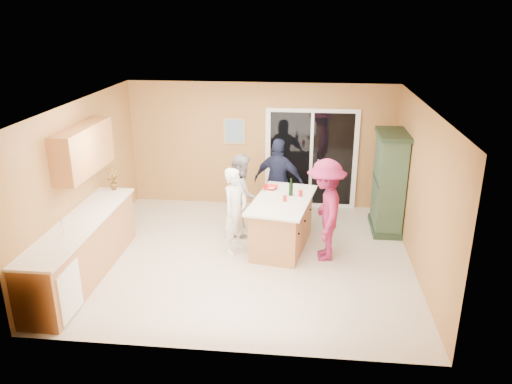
# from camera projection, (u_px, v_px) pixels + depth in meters

# --- Properties ---
(floor) EXTENTS (5.50, 5.50, 0.00)m
(floor) POSITION_uv_depth(u_px,v_px,m) (247.00, 257.00, 8.49)
(floor) COLOR beige
(floor) RESTS_ON ground
(ceiling) EXTENTS (5.50, 5.00, 0.10)m
(ceiling) POSITION_uv_depth(u_px,v_px,m) (246.00, 105.00, 7.59)
(ceiling) COLOR white
(ceiling) RESTS_ON wall_back
(wall_back) EXTENTS (5.50, 0.10, 2.60)m
(wall_back) POSITION_uv_depth(u_px,v_px,m) (261.00, 145.00, 10.37)
(wall_back) COLOR tan
(wall_back) RESTS_ON ground
(wall_front) EXTENTS (5.50, 0.10, 2.60)m
(wall_front) POSITION_uv_depth(u_px,v_px,m) (219.00, 257.00, 5.71)
(wall_front) COLOR tan
(wall_front) RESTS_ON ground
(wall_left) EXTENTS (0.10, 5.00, 2.60)m
(wall_left) POSITION_uv_depth(u_px,v_px,m) (83.00, 179.00, 8.31)
(wall_left) COLOR tan
(wall_left) RESTS_ON ground
(wall_right) EXTENTS (0.10, 5.00, 2.60)m
(wall_right) POSITION_uv_depth(u_px,v_px,m) (421.00, 191.00, 7.77)
(wall_right) COLOR tan
(wall_right) RESTS_ON ground
(left_cabinet_run) EXTENTS (0.65, 3.05, 1.24)m
(left_cabinet_run) POSITION_uv_depth(u_px,v_px,m) (79.00, 254.00, 7.59)
(left_cabinet_run) COLOR #B47646
(left_cabinet_run) RESTS_ON floor
(upper_cabinets) EXTENTS (0.35, 1.60, 0.75)m
(upper_cabinets) POSITION_uv_depth(u_px,v_px,m) (83.00, 149.00, 7.91)
(upper_cabinets) COLOR #B47646
(upper_cabinets) RESTS_ON wall_left
(sliding_door) EXTENTS (1.90, 0.07, 2.10)m
(sliding_door) POSITION_uv_depth(u_px,v_px,m) (311.00, 159.00, 10.32)
(sliding_door) COLOR white
(sliding_door) RESTS_ON floor
(framed_picture) EXTENTS (0.46, 0.04, 0.56)m
(framed_picture) POSITION_uv_depth(u_px,v_px,m) (234.00, 131.00, 10.30)
(framed_picture) COLOR tan
(framed_picture) RESTS_ON wall_back
(kitchen_island) EXTENTS (1.21, 1.85, 0.90)m
(kitchen_island) POSITION_uv_depth(u_px,v_px,m) (282.00, 225.00, 8.73)
(kitchen_island) COLOR #B47646
(kitchen_island) RESTS_ON floor
(green_hutch) EXTENTS (0.55, 1.04, 1.90)m
(green_hutch) POSITION_uv_depth(u_px,v_px,m) (389.00, 184.00, 9.25)
(green_hutch) COLOR #1F3221
(green_hutch) RESTS_ON floor
(woman_white) EXTENTS (0.57, 0.65, 1.51)m
(woman_white) POSITION_uv_depth(u_px,v_px,m) (235.00, 211.00, 8.45)
(woman_white) COLOR white
(woman_white) RESTS_ON floor
(woman_grey) EXTENTS (0.67, 0.81, 1.51)m
(woman_grey) POSITION_uv_depth(u_px,v_px,m) (242.00, 194.00, 9.22)
(woman_grey) COLOR #969698
(woman_grey) RESTS_ON floor
(woman_navy) EXTENTS (1.06, 0.65, 1.69)m
(woman_navy) POSITION_uv_depth(u_px,v_px,m) (279.00, 182.00, 9.60)
(woman_navy) COLOR #1B203C
(woman_navy) RESTS_ON floor
(woman_magenta) EXTENTS (0.69, 1.14, 1.72)m
(woman_magenta) POSITION_uv_depth(u_px,v_px,m) (325.00, 210.00, 8.19)
(woman_magenta) COLOR #942050
(woman_magenta) RESTS_ON floor
(serving_bowl) EXTENTS (0.34, 0.34, 0.06)m
(serving_bowl) POSITION_uv_depth(u_px,v_px,m) (270.00, 188.00, 9.00)
(serving_bowl) COLOR red
(serving_bowl) RESTS_ON kitchen_island
(tulip_vase) EXTENTS (0.26, 0.23, 0.42)m
(tulip_vase) POSITION_uv_depth(u_px,v_px,m) (113.00, 178.00, 8.82)
(tulip_vase) COLOR #A81510
(tulip_vase) RESTS_ON left_cabinet_run
(tumbler_near) EXTENTS (0.09, 0.09, 0.10)m
(tumbler_near) POSITION_uv_depth(u_px,v_px,m) (285.00, 198.00, 8.45)
(tumbler_near) COLOR red
(tumbler_near) RESTS_ON kitchen_island
(tumbler_far) EXTENTS (0.09, 0.09, 0.10)m
(tumbler_far) POSITION_uv_depth(u_px,v_px,m) (300.00, 193.00, 8.68)
(tumbler_far) COLOR red
(tumbler_far) RESTS_ON kitchen_island
(wine_bottle) EXTENTS (0.07, 0.07, 0.31)m
(wine_bottle) POSITION_uv_depth(u_px,v_px,m) (291.00, 189.00, 8.69)
(wine_bottle) COLOR black
(wine_bottle) RESTS_ON kitchen_island
(white_plate) EXTENTS (0.31, 0.31, 0.02)m
(white_plate) POSITION_uv_depth(u_px,v_px,m) (272.00, 190.00, 8.97)
(white_plate) COLOR white
(white_plate) RESTS_ON kitchen_island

